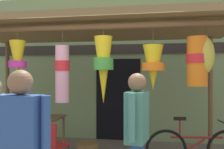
{
  "coord_description": "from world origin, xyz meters",
  "views": [
    {
      "loc": [
        0.95,
        -3.86,
        1.64
      ],
      "look_at": [
        0.03,
        1.04,
        1.62
      ],
      "focal_mm": 42.81,
      "sensor_mm": 36.0,
      "label": 1
    }
  ],
  "objects_px": {
    "folding_chair": "(50,143)",
    "flower_heap_on_table": "(35,113)",
    "parked_bicycle": "(196,149)",
    "shopper_by_bananas": "(21,146)",
    "vendor_in_orange": "(137,129)",
    "display_table": "(32,120)"
  },
  "relations": [
    {
      "from": "parked_bicycle",
      "to": "vendor_in_orange",
      "type": "bearing_deg",
      "value": -120.25
    },
    {
      "from": "display_table",
      "to": "flower_heap_on_table",
      "type": "xyz_separation_m",
      "value": [
        0.05,
        0.02,
        0.15
      ]
    },
    {
      "from": "folding_chair",
      "to": "shopper_by_bananas",
      "type": "relative_size",
      "value": 0.5
    },
    {
      "from": "flower_heap_on_table",
      "to": "shopper_by_bananas",
      "type": "height_order",
      "value": "shopper_by_bananas"
    },
    {
      "from": "folding_chair",
      "to": "shopper_by_bananas",
      "type": "distance_m",
      "value": 2.04
    },
    {
      "from": "folding_chair",
      "to": "shopper_by_bananas",
      "type": "bearing_deg",
      "value": -73.9
    },
    {
      "from": "folding_chair",
      "to": "parked_bicycle",
      "type": "bearing_deg",
      "value": 14.42
    },
    {
      "from": "folding_chair",
      "to": "vendor_in_orange",
      "type": "distance_m",
      "value": 1.81
    },
    {
      "from": "display_table",
      "to": "vendor_in_orange",
      "type": "xyz_separation_m",
      "value": [
        2.35,
        -1.9,
        0.3
      ]
    },
    {
      "from": "display_table",
      "to": "shopper_by_bananas",
      "type": "xyz_separation_m",
      "value": [
        1.39,
        -2.92,
        0.32
      ]
    },
    {
      "from": "display_table",
      "to": "shopper_by_bananas",
      "type": "height_order",
      "value": "shopper_by_bananas"
    },
    {
      "from": "display_table",
      "to": "parked_bicycle",
      "type": "relative_size",
      "value": 0.69
    },
    {
      "from": "vendor_in_orange",
      "to": "display_table",
      "type": "bearing_deg",
      "value": 141.05
    },
    {
      "from": "parked_bicycle",
      "to": "shopper_by_bananas",
      "type": "bearing_deg",
      "value": -125.99
    },
    {
      "from": "vendor_in_orange",
      "to": "shopper_by_bananas",
      "type": "relative_size",
      "value": 0.98
    },
    {
      "from": "shopper_by_bananas",
      "to": "flower_heap_on_table",
      "type": "bearing_deg",
      "value": 114.63
    },
    {
      "from": "folding_chair",
      "to": "flower_heap_on_table",
      "type": "bearing_deg",
      "value": 127.67
    },
    {
      "from": "flower_heap_on_table",
      "to": "vendor_in_orange",
      "type": "xyz_separation_m",
      "value": [
        2.3,
        -1.92,
        0.16
      ]
    },
    {
      "from": "parked_bicycle",
      "to": "vendor_in_orange",
      "type": "relative_size",
      "value": 1.05
    },
    {
      "from": "parked_bicycle",
      "to": "vendor_in_orange",
      "type": "xyz_separation_m",
      "value": [
        -0.87,
        -1.5,
        0.62
      ]
    },
    {
      "from": "display_table",
      "to": "parked_bicycle",
      "type": "distance_m",
      "value": 3.27
    },
    {
      "from": "display_table",
      "to": "flower_heap_on_table",
      "type": "height_order",
      "value": "flower_heap_on_table"
    }
  ]
}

